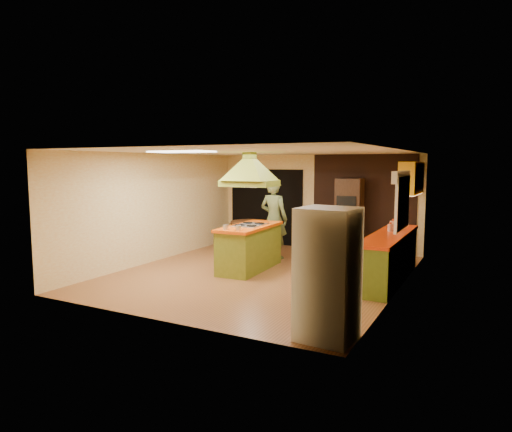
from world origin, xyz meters
The scene contains 21 objects.
ground centered at (0.00, 0.00, 0.00)m, with size 6.50×6.50×0.00m, color #985C31.
room_walls centered at (0.00, 0.00, 1.25)m, with size 5.50×6.50×6.50m.
ceiling_plane centered at (0.00, 0.00, 2.50)m, with size 6.50×6.50×0.00m, color silver.
brick_panel centered at (1.25, 3.23, 1.25)m, with size 2.64×0.03×2.50m, color #381E14.
nook_opening centered at (-1.50, 3.23, 1.05)m, with size 2.20×0.03×2.10m, color black.
right_counter centered at (2.45, 0.60, 0.46)m, with size 0.62×3.05×0.92m.
upper_cabinets centered at (2.57, 2.20, 1.95)m, with size 0.34×1.40×0.70m, color yellow.
window_right centered at (2.70, 0.40, 1.77)m, with size 0.12×1.35×1.06m.
fluor_panel centered at (-1.10, -1.20, 2.48)m, with size 1.20×0.60×0.03m, color white.
kitchen_island centered at (-0.39, 0.19, 0.48)m, with size 0.86×1.95×0.97m.
range_hood centered at (-0.39, 0.19, 2.25)m, with size 1.13×0.84×0.80m.
man centered at (-0.44, 1.50, 0.95)m, with size 0.69×0.45×1.90m, color #4D572E.
refrigerator centered at (2.36, -2.79, 0.86)m, with size 0.70×0.67×1.71m, color white.
wall_oven centered at (0.98, 2.95, 0.95)m, with size 0.65×0.62×1.90m.
dining_table centered at (-1.49, 2.24, 0.53)m, with size 1.00×1.00×0.75m.
chair_left centered at (-2.19, 2.14, 0.34)m, with size 0.38×0.38×0.69m, color brown, non-canonical shape.
chair_near centered at (-1.24, 1.59, 0.36)m, with size 0.39×0.39×0.72m, color brown, non-canonical shape.
pendant_lamp centered at (-1.49, 2.24, 1.90)m, with size 0.32×0.32×0.21m, color #FF9E3F.
canister_large centered at (2.40, 1.86, 1.04)m, with size 0.17×0.17×0.24m, color beige.
canister_medium centered at (2.40, 1.18, 1.01)m, with size 0.13×0.13×0.18m, color #FFE7CD.
canister_small centered at (2.40, 0.93, 0.99)m, with size 0.11×0.11×0.14m, color beige.
Camera 1 is at (4.19, -8.26, 2.26)m, focal length 32.00 mm.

